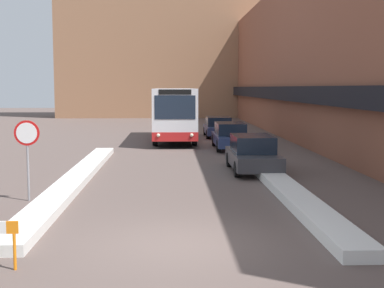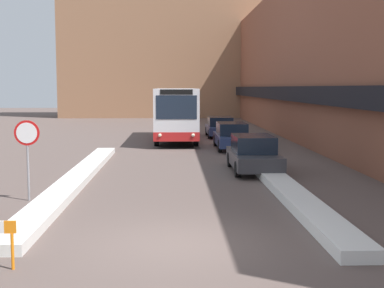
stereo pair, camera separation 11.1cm
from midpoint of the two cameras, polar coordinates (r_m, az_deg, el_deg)
ground_plane at (r=11.95m, az=-1.71°, el=-10.62°), size 160.00×160.00×0.00m
building_row_right at (r=36.91m, az=13.67°, el=8.87°), size 5.50×60.00×10.75m
building_backdrop_far at (r=64.43m, az=-2.31°, el=11.11°), size 26.00×8.00×18.23m
snow_bank_left at (r=19.93m, az=-12.41°, el=-3.61°), size 0.90×17.42×0.26m
snow_bank_right at (r=19.50m, az=8.69°, el=-3.71°), size 0.90×17.91×0.29m
city_bus at (r=34.62m, az=-2.00°, el=3.38°), size 2.60×10.42×3.36m
parked_car_front at (r=21.97m, az=6.34°, el=-1.03°), size 1.83×4.42×1.48m
parked_car_middle at (r=29.95m, az=4.00°, el=0.89°), size 1.79×4.79×1.47m
parked_car_back at (r=37.32m, az=2.73°, el=1.85°), size 1.87×4.49×1.39m
stop_sign at (r=16.80m, az=-17.36°, el=0.15°), size 0.76×0.08×2.45m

